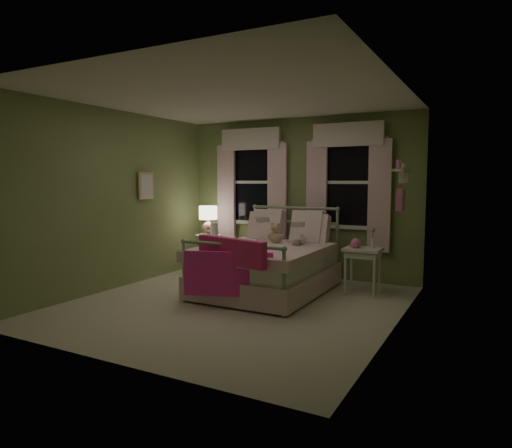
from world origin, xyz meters
The scene contains 18 objects.
room_shell centered at (0.00, 0.00, 1.30)m, with size 4.20×4.20×4.20m.
bed centered at (0.08, 0.81, 0.38)m, with size 1.58×2.04×1.18m.
pink_throw centered at (0.08, -0.22, 0.61)m, with size 1.09×0.46×0.71m.
child_left centered at (-0.20, 1.23, 0.90)m, with size 0.24×0.16×0.67m, color #F7D1DD.
child_right centered at (0.36, 1.23, 0.90)m, with size 0.32×0.25×0.66m, color #F7D1DD.
book_left centered at (-0.20, 0.98, 0.96)m, with size 0.20×0.27×0.03m, color beige.
book_right centered at (0.36, 0.98, 0.92)m, with size 0.20×0.27×0.02m, color beige.
teddy_bear centered at (0.08, 1.07, 0.79)m, with size 0.23×0.19×0.31m.
nightstand_left centered at (-1.45, 1.59, 0.42)m, with size 0.46×0.46×0.65m.
table_lamp centered at (-1.45, 1.59, 0.95)m, with size 0.31×0.31×0.48m.
book_nightstand centered at (-1.35, 1.51, 0.66)m, with size 0.16×0.22×0.02m, color beige.
nightstand_right centered at (1.30, 1.31, 0.55)m, with size 0.50×0.40×0.64m.
pink_toy centered at (1.20, 1.30, 0.71)m, with size 0.14×0.18×0.14m.
bud_vase centered at (1.42, 1.36, 0.79)m, with size 0.06×0.06×0.28m.
window_left centered at (-0.85, 2.03, 1.62)m, with size 1.34×0.13×1.96m.
window_right centered at (0.85, 2.03, 1.62)m, with size 1.34×0.13×1.96m.
wall_shelf centered at (1.90, 0.70, 1.52)m, with size 0.15×0.50×0.60m.
framed_picture centered at (-1.95, 0.60, 1.50)m, with size 0.03×0.32×0.42m.
Camera 1 is at (2.93, -4.89, 1.58)m, focal length 32.00 mm.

